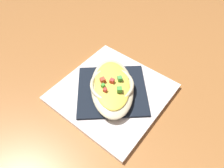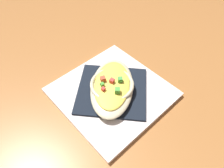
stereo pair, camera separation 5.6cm
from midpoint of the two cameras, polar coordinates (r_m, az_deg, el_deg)
The scene contains 4 objects.
ground_plane at distance 0.59m, azimuth 2.69°, elevation -2.90°, with size 2.60×2.60×0.00m, color #A16835.
square_plate at distance 0.59m, azimuth 2.72°, elevation -2.49°, with size 0.28×0.28×0.01m, color white.
folded_napkin at distance 0.58m, azimuth 2.76°, elevation -1.87°, with size 0.18×0.19×0.01m, color black.
gratin_dish at distance 0.56m, azimuth 2.83°, elevation -0.58°, with size 0.24×0.21×0.04m.
Camera 2 is at (-0.28, -0.23, 0.47)m, focal length 33.50 mm.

